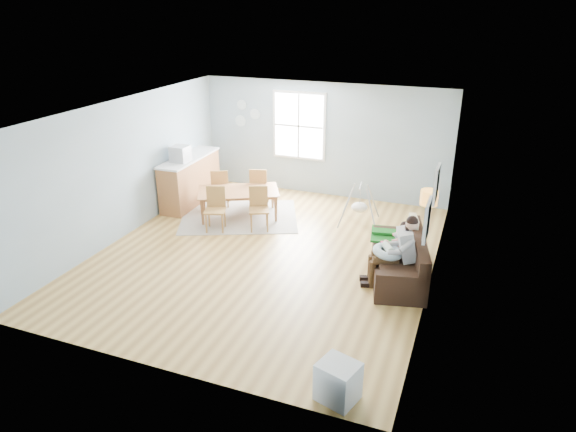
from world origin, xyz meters
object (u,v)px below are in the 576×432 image
at_px(chair_ne, 259,185).
at_px(baby_swing, 359,206).
at_px(dining_table, 239,204).
at_px(father, 397,249).
at_px(chair_sw, 216,206).
at_px(monitor, 180,154).
at_px(toddler, 398,238).
at_px(floor_lamp, 428,204).
at_px(sofa, 401,263).
at_px(counter, 190,180).
at_px(chair_nw, 220,186).
at_px(storage_cube, 337,381).
at_px(chair_se, 259,205).

xyz_separation_m(chair_ne, baby_swing, (2.38, -0.13, -0.14)).
bearing_deg(dining_table, father, -52.36).
height_order(chair_sw, monitor, monitor).
bearing_deg(toddler, floor_lamp, 40.13).
height_order(father, dining_table, father).
height_order(sofa, monitor, monitor).
distance_m(chair_sw, counter, 1.72).
bearing_deg(toddler, monitor, 165.75).
bearing_deg(counter, chair_nw, -1.49).
height_order(chair_sw, chair_nw, chair_sw).
relative_size(toddler, counter, 0.38).
height_order(storage_cube, baby_swing, baby_swing).
height_order(chair_nw, baby_swing, chair_nw).
relative_size(chair_nw, chair_ne, 0.98).
bearing_deg(dining_table, monitor, 150.96).
bearing_deg(floor_lamp, monitor, 170.20).
xyz_separation_m(storage_cube, dining_table, (-3.55, 4.63, 0.05)).
height_order(chair_ne, counter, counter).
xyz_separation_m(sofa, chair_nw, (-4.42, 1.80, 0.24)).
distance_m(storage_cube, counter, 7.10).
bearing_deg(chair_ne, father, -34.57).
bearing_deg(chair_sw, dining_table, 77.69).
xyz_separation_m(toddler, floor_lamp, (0.41, 0.34, 0.55)).
height_order(toddler, chair_nw, toddler).
xyz_separation_m(chair_nw, baby_swing, (3.19, 0.22, -0.13)).
xyz_separation_m(dining_table, chair_se, (0.65, -0.39, 0.21)).
bearing_deg(storage_cube, father, 86.90).
bearing_deg(dining_table, storage_cube, -80.19).
bearing_deg(father, storage_cube, -93.10).
bearing_deg(chair_nw, storage_cube, -50.08).
distance_m(sofa, father, 0.49).
distance_m(sofa, toddler, 0.43).
xyz_separation_m(dining_table, chair_sw, (-0.16, -0.74, 0.21)).
height_order(dining_table, chair_nw, chair_nw).
height_order(sofa, chair_nw, chair_nw).
height_order(father, monitor, monitor).
bearing_deg(floor_lamp, chair_ne, 157.07).
bearing_deg(chair_se, floor_lamp, -8.68).
xyz_separation_m(father, dining_table, (-3.70, 1.71, -0.36)).
relative_size(chair_sw, chair_ne, 0.99).
xyz_separation_m(floor_lamp, baby_swing, (-1.52, 1.52, -0.82)).
relative_size(toddler, chair_nw, 0.85).
xyz_separation_m(father, chair_nw, (-4.36, 2.10, -0.15)).
height_order(chair_ne, monitor, monitor).
height_order(floor_lamp, counter, floor_lamp).
distance_m(sofa, chair_sw, 3.99).
height_order(floor_lamp, chair_sw, floor_lamp).
bearing_deg(counter, floor_lamp, -13.50).
relative_size(chair_sw, baby_swing, 0.97).
bearing_deg(sofa, dining_table, 159.44).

